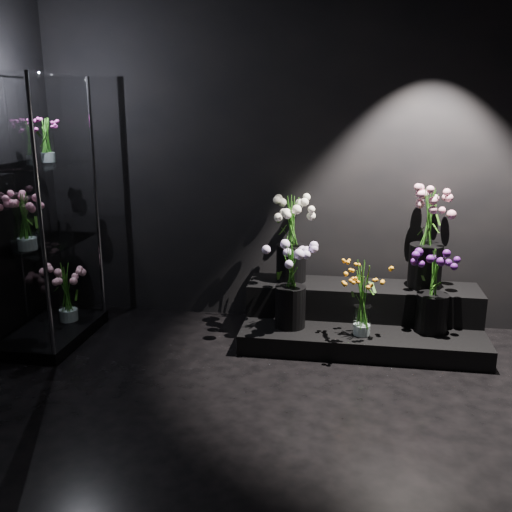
# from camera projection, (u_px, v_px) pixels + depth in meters

# --- Properties ---
(floor) EXTENTS (4.00, 4.00, 0.00)m
(floor) POSITION_uv_depth(u_px,v_px,m) (232.00, 446.00, 3.12)
(floor) COLOR black
(floor) RESTS_ON ground
(wall_back) EXTENTS (4.00, 0.00, 4.00)m
(wall_back) POSITION_uv_depth(u_px,v_px,m) (279.00, 156.00, 4.67)
(wall_back) COLOR black
(wall_back) RESTS_ON floor
(display_riser) EXTENTS (1.83, 0.81, 0.41)m
(display_riser) POSITION_uv_depth(u_px,v_px,m) (361.00, 318.00, 4.53)
(display_riser) COLOR black
(display_riser) RESTS_ON floor
(display_case) EXTENTS (0.55, 0.92, 2.02)m
(display_case) POSITION_uv_depth(u_px,v_px,m) (40.00, 214.00, 4.28)
(display_case) COLOR black
(display_case) RESTS_ON floor
(bouquet_orange_bells) EXTENTS (0.26, 0.26, 0.57)m
(bouquet_orange_bells) POSITION_uv_depth(u_px,v_px,m) (363.00, 297.00, 4.16)
(bouquet_orange_bells) COLOR white
(bouquet_orange_bells) RESTS_ON display_riser
(bouquet_lilac) EXTENTS (0.43, 0.43, 0.65)m
(bouquet_lilac) POSITION_uv_depth(u_px,v_px,m) (291.00, 279.00, 4.29)
(bouquet_lilac) COLOR black
(bouquet_lilac) RESTS_ON display_riser
(bouquet_purple) EXTENTS (0.31, 0.31, 0.63)m
(bouquet_purple) POSITION_uv_depth(u_px,v_px,m) (434.00, 287.00, 4.21)
(bouquet_purple) COLOR black
(bouquet_purple) RESTS_ON display_riser
(bouquet_cream_roses) EXTENTS (0.50, 0.50, 0.69)m
(bouquet_cream_roses) POSITION_uv_depth(u_px,v_px,m) (292.00, 232.00, 4.58)
(bouquet_cream_roses) COLOR black
(bouquet_cream_roses) RESTS_ON display_riser
(bouquet_pink_roses) EXTENTS (0.43, 0.43, 0.78)m
(bouquet_pink_roses) POSITION_uv_depth(u_px,v_px,m) (428.00, 232.00, 4.40)
(bouquet_pink_roses) COLOR black
(bouquet_pink_roses) RESTS_ON display_riser
(bouquet_case_pink) EXTENTS (0.34, 0.34, 0.42)m
(bouquet_case_pink) POSITION_uv_depth(u_px,v_px,m) (25.00, 220.00, 4.08)
(bouquet_case_pink) COLOR white
(bouquet_case_pink) RESTS_ON display_case
(bouquet_case_magenta) EXTENTS (0.25, 0.25, 0.35)m
(bouquet_case_magenta) POSITION_uv_depth(u_px,v_px,m) (46.00, 138.00, 4.27)
(bouquet_case_magenta) COLOR white
(bouquet_case_magenta) RESTS_ON display_case
(bouquet_case_base_pink) EXTENTS (0.33, 0.33, 0.48)m
(bouquet_case_base_pink) POSITION_uv_depth(u_px,v_px,m) (67.00, 291.00, 4.61)
(bouquet_case_base_pink) COLOR white
(bouquet_case_base_pink) RESTS_ON display_case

